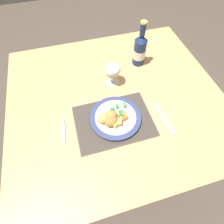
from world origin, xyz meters
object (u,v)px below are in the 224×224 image
(fork, at_px, (64,131))
(wine_glass, at_px, (113,71))
(dinner_plate, at_px, (115,118))
(table_knife, at_px, (166,121))
(bottle, at_px, (140,50))
(dining_table, at_px, (116,105))

(fork, xyz_separation_m, wine_glass, (0.31, 0.24, 0.09))
(dinner_plate, distance_m, table_knife, 0.25)
(dinner_plate, distance_m, bottle, 0.45)
(table_knife, bearing_deg, bottle, 88.01)
(dinner_plate, relative_size, wine_glass, 1.86)
(dining_table, relative_size, bottle, 4.35)
(dinner_plate, xyz_separation_m, table_knife, (0.24, -0.08, -0.01))
(dining_table, height_order, wine_glass, wine_glass)
(table_knife, bearing_deg, dinner_plate, 161.41)
(table_knife, bearing_deg, dining_table, 130.99)
(table_knife, height_order, wine_glass, wine_glass)
(fork, distance_m, wine_glass, 0.41)
(dinner_plate, height_order, table_knife, dinner_plate)
(dining_table, distance_m, bottle, 0.35)
(wine_glass, bearing_deg, dinner_plate, -102.88)
(bottle, bearing_deg, table_knife, -91.99)
(fork, relative_size, bottle, 0.51)
(dining_table, bearing_deg, fork, -155.15)
(dinner_plate, bearing_deg, wine_glass, 77.12)
(bottle, bearing_deg, dinner_plate, -125.08)
(dinner_plate, xyz_separation_m, bottle, (0.25, 0.36, 0.08))
(dinner_plate, distance_m, fork, 0.26)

